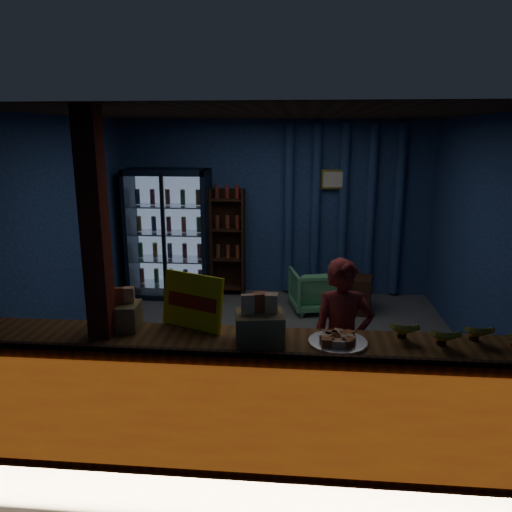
{
  "coord_description": "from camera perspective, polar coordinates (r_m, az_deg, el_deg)",
  "views": [
    {
      "loc": [
        0.41,
        -5.24,
        2.42
      ],
      "look_at": [
        -0.07,
        -0.2,
        1.16
      ],
      "focal_mm": 35.0,
      "sensor_mm": 36.0,
      "label": 1
    }
  ],
  "objects": [
    {
      "name": "yellow_sign",
      "position": [
        3.86,
        -7.27,
        -5.14
      ],
      "size": [
        0.52,
        0.31,
        0.42
      ],
      "color": "yellow",
      "rests_on": "counter"
    },
    {
      "name": "beverage_cooler",
      "position": [
        7.56,
        -9.75,
        2.48
      ],
      "size": [
        1.2,
        0.62,
        1.9
      ],
      "color": "black",
      "rests_on": "ground"
    },
    {
      "name": "bottle_shelf",
      "position": [
        7.55,
        -3.19,
        1.57
      ],
      "size": [
        0.5,
        0.28,
        1.6
      ],
      "color": "#352010",
      "rests_on": "ground"
    },
    {
      "name": "curtain_folds",
      "position": [
        7.48,
        9.89,
        5.2
      ],
      "size": [
        1.74,
        0.14,
        2.5
      ],
      "color": "navy",
      "rests_on": "room_walls"
    },
    {
      "name": "snack_box_centre",
      "position": [
        3.99,
        -15.34,
        -6.39
      ],
      "size": [
        0.32,
        0.27,
        0.32
      ],
      "color": "olive",
      "rests_on": "counter"
    },
    {
      "name": "shopkeeper",
      "position": [
        4.3,
        9.79,
        -9.63
      ],
      "size": [
        0.55,
        0.39,
        1.42
      ],
      "primitive_type": "imported",
      "rotation": [
        0.0,
        0.0,
        0.11
      ],
      "color": "maroon",
      "rests_on": "ground"
    },
    {
      "name": "room_walls",
      "position": [
        5.32,
        0.92,
        4.81
      ],
      "size": [
        4.6,
        4.6,
        4.6
      ],
      "color": "navy",
      "rests_on": "ground"
    },
    {
      "name": "banana_bunches",
      "position": [
        3.85,
        22.3,
        -8.24
      ],
      "size": [
        1.0,
        0.29,
        0.16
      ],
      "color": "gold",
      "rests_on": "counter"
    },
    {
      "name": "snack_box_left",
      "position": [
        3.59,
        0.41,
        -7.94
      ],
      "size": [
        0.38,
        0.33,
        0.36
      ],
      "color": "olive",
      "rests_on": "counter"
    },
    {
      "name": "pastry_tray",
      "position": [
        3.65,
        9.34,
        -9.53
      ],
      "size": [
        0.42,
        0.42,
        0.07
      ],
      "color": "silver",
      "rests_on": "counter"
    },
    {
      "name": "framed_picture",
      "position": [
        7.38,
        8.89,
        8.64
      ],
      "size": [
        0.36,
        0.04,
        0.28
      ],
      "color": "gold",
      "rests_on": "room_walls"
    },
    {
      "name": "side_table",
      "position": [
        7.0,
        10.78,
        -4.28
      ],
      "size": [
        0.6,
        0.48,
        0.6
      ],
      "color": "#352010",
      "rests_on": "ground"
    },
    {
      "name": "support_post",
      "position": [
        3.81,
        -17.43,
        -3.75
      ],
      "size": [
        0.16,
        0.16,
        2.6
      ],
      "primitive_type": "cube",
      "color": "maroon",
      "rests_on": "ground"
    },
    {
      "name": "ground",
      "position": [
        5.78,
        0.85,
        -10.72
      ],
      "size": [
        4.6,
        4.6,
        0.0
      ],
      "primitive_type": "plane",
      "color": "#515154",
      "rests_on": "ground"
    },
    {
      "name": "counter",
      "position": [
        3.87,
        -1.44,
        -16.1
      ],
      "size": [
        4.4,
        0.57,
        0.99
      ],
      "color": "brown",
      "rests_on": "ground"
    },
    {
      "name": "green_chair",
      "position": [
        6.97,
        6.72,
        -3.86
      ],
      "size": [
        0.76,
        0.77,
        0.59
      ],
      "primitive_type": "imported",
      "rotation": [
        0.0,
        0.0,
        3.37
      ],
      "color": "#5AB475",
      "rests_on": "ground"
    }
  ]
}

